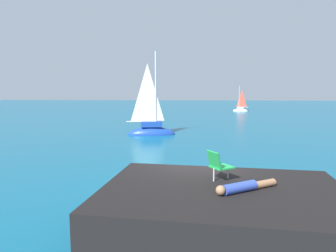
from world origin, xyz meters
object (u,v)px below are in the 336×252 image
Objects in this scene: sailboat_near at (151,130)px; beach_chair at (218,164)px; person_sunbather at (244,187)px; sailboat_far at (240,110)px.

beach_chair is (3.44, -14.87, 1.14)m from sailboat_near.
beach_chair is at bearing -84.45° from sailboat_near.
sailboat_near is at bearing 72.84° from person_sunbather.
sailboat_near is 27.14m from sailboat_far.
beach_chair is (-0.51, 0.84, 0.33)m from person_sunbather.
sailboat_far is (10.96, 24.83, -0.14)m from sailboat_near.
sailboat_far is at bearing 58.69° from sailboat_near.
beach_chair is at bearing 89.87° from person_sunbather.
sailboat_near is 1.60× the size of sailboat_far.
beach_chair reaches higher than person_sunbather.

